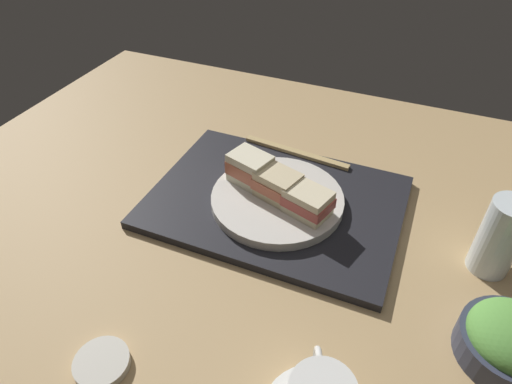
# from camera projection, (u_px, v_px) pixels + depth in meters

# --- Properties ---
(ground_plane) EXTENTS (1.40, 1.00, 0.03)m
(ground_plane) POSITION_uv_depth(u_px,v_px,m) (286.00, 221.00, 0.79)
(ground_plane) COLOR tan
(serving_tray) EXTENTS (0.44, 0.32, 0.02)m
(serving_tray) POSITION_uv_depth(u_px,v_px,m) (276.00, 202.00, 0.80)
(serving_tray) COLOR black
(serving_tray) RESTS_ON ground_plane
(sandwich_plate) EXTENTS (0.23, 0.23, 0.02)m
(sandwich_plate) POSITION_uv_depth(u_px,v_px,m) (277.00, 199.00, 0.78)
(sandwich_plate) COLOR silver
(sandwich_plate) RESTS_ON serving_tray
(sandwich_near) EXTENTS (0.09, 0.07, 0.05)m
(sandwich_near) POSITION_uv_depth(u_px,v_px,m) (308.00, 202.00, 0.72)
(sandwich_near) COLOR beige
(sandwich_near) RESTS_ON sandwich_plate
(sandwich_middle) EXTENTS (0.09, 0.08, 0.05)m
(sandwich_middle) POSITION_uv_depth(u_px,v_px,m) (278.00, 185.00, 0.76)
(sandwich_middle) COLOR beige
(sandwich_middle) RESTS_ON sandwich_plate
(sandwich_far) EXTENTS (0.09, 0.07, 0.06)m
(sandwich_far) POSITION_uv_depth(u_px,v_px,m) (250.00, 168.00, 0.79)
(sandwich_far) COLOR #EFE5C1
(sandwich_far) RESTS_ON sandwich_plate
(salad_bowl) EXTENTS (0.13, 0.13, 0.07)m
(salad_bowl) POSITION_uv_depth(u_px,v_px,m) (512.00, 341.00, 0.56)
(salad_bowl) COLOR #33384C
(salad_bowl) RESTS_ON ground_plane
(chopsticks_pair) EXTENTS (0.22, 0.04, 0.01)m
(chopsticks_pair) POSITION_uv_depth(u_px,v_px,m) (296.00, 152.00, 0.90)
(chopsticks_pair) COLOR tan
(chopsticks_pair) RESTS_ON serving_tray
(drinking_glass) EXTENTS (0.06, 0.06, 0.13)m
(drinking_glass) POSITION_uv_depth(u_px,v_px,m) (500.00, 237.00, 0.65)
(drinking_glass) COLOR silver
(drinking_glass) RESTS_ON ground_plane
(small_sauce_dish) EXTENTS (0.07, 0.07, 0.01)m
(small_sauce_dish) POSITION_uv_depth(u_px,v_px,m) (102.00, 363.00, 0.56)
(small_sauce_dish) COLOR beige
(small_sauce_dish) RESTS_ON ground_plane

